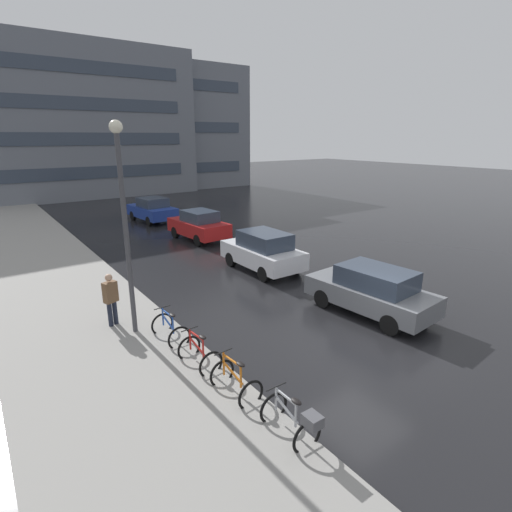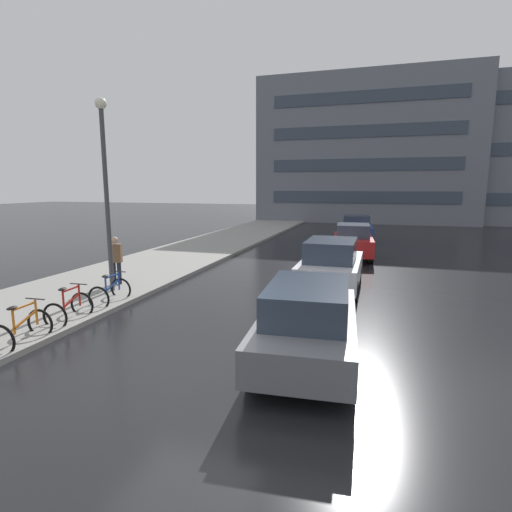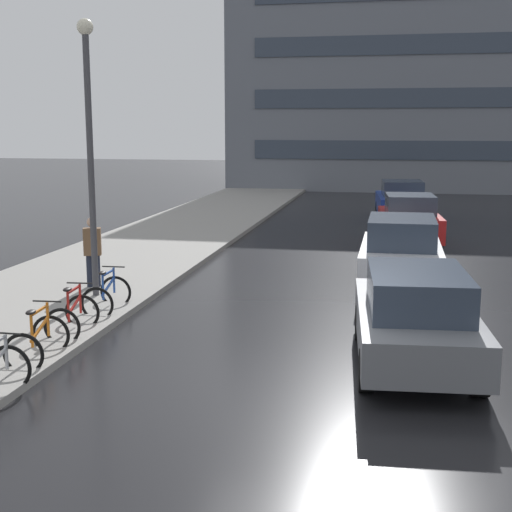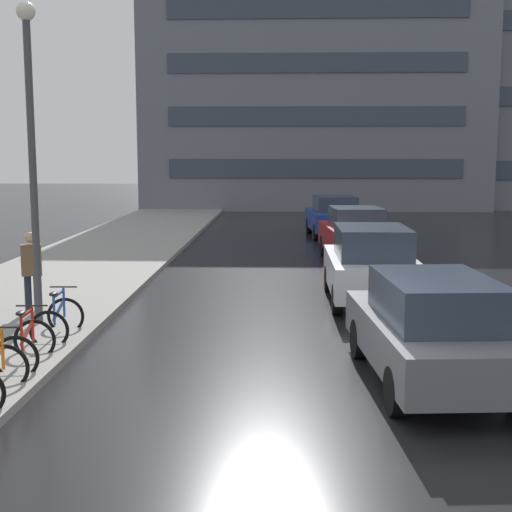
# 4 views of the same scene
# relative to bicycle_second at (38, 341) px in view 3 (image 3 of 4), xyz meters

# --- Properties ---
(ground_plane) EXTENTS (140.00, 140.00, 0.00)m
(ground_plane) POSITION_rel_bicycle_second_xyz_m (4.02, -0.25, -0.39)
(ground_plane) COLOR black
(sidewalk_kerb) EXTENTS (4.80, 60.00, 0.14)m
(sidewalk_kerb) POSITION_rel_bicycle_second_xyz_m (-1.98, 9.75, -0.32)
(sidewalk_kerb) COLOR gray
(sidewalk_kerb) RESTS_ON ground
(bicycle_second) EXTENTS (0.77, 1.18, 0.97)m
(bicycle_second) POSITION_rel_bicycle_second_xyz_m (0.00, 0.00, 0.00)
(bicycle_second) COLOR black
(bicycle_second) RESTS_ON ground
(bicycle_third) EXTENTS (0.77, 1.14, 0.99)m
(bicycle_third) POSITION_rel_bicycle_second_xyz_m (-0.10, 1.52, 0.00)
(bicycle_third) COLOR black
(bicycle_third) RESTS_ON ground
(bicycle_farthest) EXTENTS (0.74, 1.17, 0.95)m
(bicycle_farthest) POSITION_rel_bicycle_second_xyz_m (-0.14, 3.22, 0.00)
(bicycle_farthest) COLOR black
(bicycle_farthest) RESTS_ON ground
(car_grey) EXTENTS (2.16, 4.36, 1.61)m
(car_grey) POSITION_rel_bicycle_second_xyz_m (6.09, 1.12, 0.43)
(car_grey) COLOR slate
(car_grey) RESTS_ON ground
(car_white) EXTENTS (1.92, 4.02, 1.74)m
(car_white) POSITION_rel_bicycle_second_xyz_m (5.89, 6.85, 0.49)
(car_white) COLOR silver
(car_white) RESTS_ON ground
(car_red) EXTENTS (2.13, 4.11, 1.69)m
(car_red) POSITION_rel_bicycle_second_xyz_m (6.19, 13.34, 0.45)
(car_red) COLOR #AD1919
(car_red) RESTS_ON ground
(car_blue) EXTENTS (2.26, 4.19, 1.66)m
(car_blue) POSITION_rel_bicycle_second_xyz_m (5.99, 19.74, 0.43)
(car_blue) COLOR navy
(car_blue) RESTS_ON ground
(pedestrian) EXTENTS (0.46, 0.36, 1.79)m
(pedestrian) POSITION_rel_bicycle_second_xyz_m (-1.21, 5.01, 0.62)
(pedestrian) COLOR #1E2333
(pedestrian) RESTS_ON ground
(streetlamp) EXTENTS (0.35, 0.35, 6.10)m
(streetlamp) POSITION_rel_bicycle_second_xyz_m (-0.82, 4.22, 3.33)
(streetlamp) COLOR #424247
(streetlamp) RESTS_ON ground
(building_facade_main) EXTENTS (20.53, 9.07, 13.84)m
(building_facade_main) POSITION_rel_bicycle_second_xyz_m (5.75, 36.64, 6.53)
(building_facade_main) COLOR slate
(building_facade_main) RESTS_ON ground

